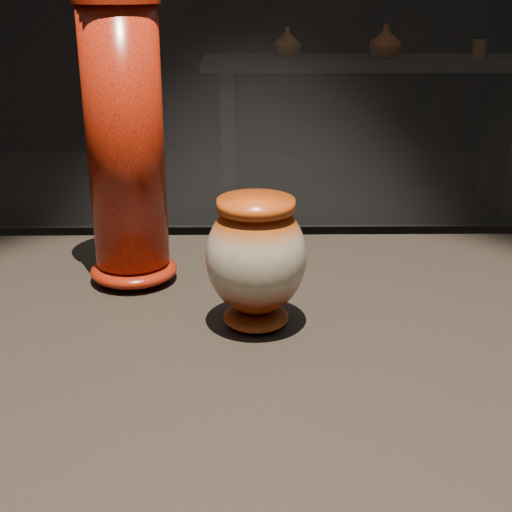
{
  "coord_description": "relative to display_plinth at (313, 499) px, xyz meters",
  "views": [
    {
      "loc": [
        -0.09,
        -0.84,
        1.34
      ],
      "look_at": [
        -0.08,
        0.03,
        1.0
      ],
      "focal_mm": 50.0,
      "sensor_mm": 36.0,
      "label": 1
    }
  ],
  "objects": [
    {
      "name": "back_shelf",
      "position": [
        0.64,
        3.54,
        0.01
      ],
      "size": [
        2.0,
        0.6,
        0.9
      ],
      "color": "black",
      "rests_on": "ground"
    },
    {
      "name": "back_vase_left",
      "position": [
        0.15,
        3.57,
        0.36
      ],
      "size": [
        0.18,
        0.18,
        0.18
      ],
      "primitive_type": "imported",
      "rotation": [
        0.0,
        0.0,
        3.2
      ],
      "color": "#976115",
      "rests_on": "back_shelf"
    },
    {
      "name": "tall_vase",
      "position": [
        -0.27,
        0.19,
        0.48
      ],
      "size": [
        0.17,
        0.17,
        0.43
      ],
      "rotation": [
        0.0,
        0.0,
        -0.36
      ],
      "color": "red",
      "rests_on": "display_plinth"
    },
    {
      "name": "back_vase_right",
      "position": [
        1.3,
        3.6,
        0.32
      ],
      "size": [
        0.08,
        0.08,
        0.1
      ],
      "primitive_type": "cylinder",
      "color": "#976115",
      "rests_on": "back_shelf"
    },
    {
      "name": "back_vase_mid",
      "position": [
        0.72,
        3.5,
        0.37
      ],
      "size": [
        0.22,
        0.22,
        0.19
      ],
      "primitive_type": "imported",
      "rotation": [
        0.0,
        0.0,
        0.23
      ],
      "color": "#651B08",
      "rests_on": "back_shelf"
    },
    {
      "name": "main_vase",
      "position": [
        -0.08,
        0.03,
        0.37
      ],
      "size": [
        0.14,
        0.14,
        0.18
      ],
      "rotation": [
        0.0,
        0.0,
        -0.05
      ],
      "color": "#651B08",
      "rests_on": "display_plinth"
    },
    {
      "name": "display_plinth",
      "position": [
        0.0,
        0.0,
        0.0
      ],
      "size": [
        2.0,
        0.8,
        0.9
      ],
      "color": "black",
      "rests_on": "ground"
    }
  ]
}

